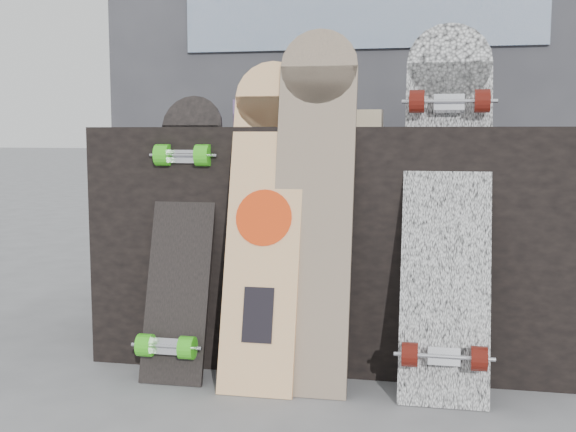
% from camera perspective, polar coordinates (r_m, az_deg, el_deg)
% --- Properties ---
extents(ground, '(60.00, 60.00, 0.00)m').
position_cam_1_polar(ground, '(2.19, 2.04, -14.31)').
color(ground, slate).
rests_on(ground, ground).
extents(vendor_table, '(1.60, 0.60, 0.80)m').
position_cam_1_polar(vendor_table, '(2.57, 3.89, -1.95)').
color(vendor_table, black).
rests_on(vendor_table, ground).
extents(booth, '(2.40, 0.22, 2.20)m').
position_cam_1_polar(booth, '(3.40, 5.90, 11.99)').
color(booth, '#343439').
rests_on(booth, ground).
extents(merch_box_purple, '(0.18, 0.12, 0.10)m').
position_cam_1_polar(merch_box_purple, '(2.67, -2.14, 8.07)').
color(merch_box_purple, '#5C3E7F').
rests_on(merch_box_purple, vendor_table).
extents(merch_box_small, '(0.14, 0.14, 0.12)m').
position_cam_1_polar(merch_box_small, '(2.42, 12.61, 8.29)').
color(merch_box_small, '#5C3E7F').
rests_on(merch_box_small, vendor_table).
extents(merch_box_flat, '(0.22, 0.10, 0.06)m').
position_cam_1_polar(merch_box_flat, '(2.54, 4.97, 7.67)').
color(merch_box_flat, '#D1B78C').
rests_on(merch_box_flat, vendor_table).
extents(longboard_geisha, '(0.23, 0.30, 1.01)m').
position_cam_1_polar(longboard_geisha, '(2.23, -1.86, 0.20)').
color(longboard_geisha, '#D2BB8D').
rests_on(longboard_geisha, ground).
extents(longboard_celtic, '(0.24, 0.28, 1.11)m').
position_cam_1_polar(longboard_celtic, '(2.21, 2.05, 1.60)').
color(longboard_celtic, beige).
rests_on(longboard_celtic, ground).
extents(longboard_cascadia, '(0.26, 0.40, 1.13)m').
position_cam_1_polar(longboard_cascadia, '(2.20, 12.44, 1.29)').
color(longboard_cascadia, white).
rests_on(longboard_cascadia, ground).
extents(skateboard_dark, '(0.21, 0.35, 0.91)m').
position_cam_1_polar(skateboard_dark, '(2.34, -8.41, -1.23)').
color(skateboard_dark, black).
rests_on(skateboard_dark, ground).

